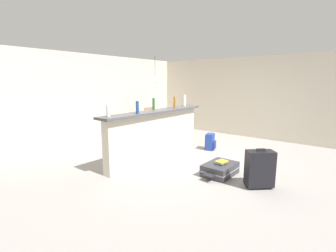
# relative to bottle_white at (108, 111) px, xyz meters

# --- Properties ---
(ground_plane) EXTENTS (13.00, 13.00, 0.05)m
(ground_plane) POSITION_rel_bottle_white_xyz_m (1.82, -0.49, -1.25)
(ground_plane) COLOR gray
(wall_back) EXTENTS (6.60, 0.10, 2.50)m
(wall_back) POSITION_rel_bottle_white_xyz_m (1.82, 2.56, 0.02)
(wall_back) COLOR beige
(wall_back) RESTS_ON ground_plane
(wall_right) EXTENTS (0.10, 6.00, 2.50)m
(wall_right) POSITION_rel_bottle_white_xyz_m (4.87, -0.19, 0.02)
(wall_right) COLOR beige
(wall_right) RESTS_ON ground_plane
(partition_half_wall) EXTENTS (2.80, 0.20, 1.07)m
(partition_half_wall) POSITION_rel_bottle_white_xyz_m (1.29, -0.01, -0.70)
(partition_half_wall) COLOR beige
(partition_half_wall) RESTS_ON ground_plane
(bar_countertop) EXTENTS (2.96, 0.40, 0.05)m
(bar_countertop) POSITION_rel_bottle_white_xyz_m (1.29, -0.01, -0.14)
(bar_countertop) COLOR #4C4C51
(bar_countertop) RESTS_ON partition_half_wall
(bottle_white) EXTENTS (0.07, 0.07, 0.23)m
(bottle_white) POSITION_rel_bottle_white_xyz_m (0.00, 0.00, 0.00)
(bottle_white) COLOR silver
(bottle_white) RESTS_ON bar_countertop
(bottle_blue) EXTENTS (0.07, 0.07, 0.25)m
(bottle_blue) POSITION_rel_bottle_white_xyz_m (0.65, -0.09, 0.01)
(bottle_blue) COLOR #284C89
(bottle_blue) RESTS_ON bar_countertop
(bottle_green) EXTENTS (0.06, 0.06, 0.27)m
(bottle_green) POSITION_rel_bottle_white_xyz_m (1.32, 0.08, 0.02)
(bottle_green) COLOR #2D6B38
(bottle_green) RESTS_ON bar_countertop
(bottle_amber) EXTENTS (0.06, 0.06, 0.27)m
(bottle_amber) POSITION_rel_bottle_white_xyz_m (1.89, -0.08, 0.02)
(bottle_amber) COLOR #9E661E
(bottle_amber) RESTS_ON bar_countertop
(bottle_clear) EXTENTS (0.07, 0.07, 0.29)m
(bottle_clear) POSITION_rel_bottle_white_xyz_m (2.51, 0.06, 0.03)
(bottle_clear) COLOR silver
(bottle_clear) RESTS_ON bar_countertop
(dining_table) EXTENTS (1.10, 0.80, 0.74)m
(dining_table) POSITION_rel_bottle_white_xyz_m (2.96, 1.37, -0.58)
(dining_table) COLOR brown
(dining_table) RESTS_ON ground_plane
(dining_chair_near_partition) EXTENTS (0.48, 0.48, 0.93)m
(dining_chair_near_partition) POSITION_rel_bottle_white_xyz_m (2.95, 0.79, -0.71)
(dining_chair_near_partition) COLOR #9E754C
(dining_chair_near_partition) RESTS_ON ground_plane
(dining_chair_far_side) EXTENTS (0.41, 0.41, 0.93)m
(dining_chair_far_side) POSITION_rel_bottle_white_xyz_m (3.01, 1.88, -0.71)
(dining_chair_far_side) COLOR #9E754C
(dining_chair_far_side) RESTS_ON ground_plane
(pendant_lamp) EXTENTS (0.34, 0.34, 0.81)m
(pendant_lamp) POSITION_rel_bottle_white_xyz_m (2.86, 1.39, 0.58)
(pendant_lamp) COLOR black
(suitcase_flat_charcoal) EXTENTS (0.83, 0.51, 0.22)m
(suitcase_flat_charcoal) POSITION_rel_bottle_white_xyz_m (1.31, -1.59, -1.12)
(suitcase_flat_charcoal) COLOR #38383D
(suitcase_flat_charcoal) RESTS_ON ground_plane
(backpack_blue) EXTENTS (0.32, 0.29, 0.42)m
(backpack_blue) POSITION_rel_bottle_white_xyz_m (2.74, -0.60, -1.03)
(backpack_blue) COLOR #233D93
(backpack_blue) RESTS_ON ground_plane
(suitcase_upright_black) EXTENTS (0.47, 0.49, 0.67)m
(suitcase_upright_black) POSITION_rel_bottle_white_xyz_m (1.20, -2.36, -0.90)
(suitcase_upright_black) COLOR black
(suitcase_upright_black) RESTS_ON ground_plane
(book_stack) EXTENTS (0.25, 0.22, 0.06)m
(book_stack) POSITION_rel_bottle_white_xyz_m (1.30, -1.61, -0.98)
(book_stack) COLOR #334C99
(book_stack) RESTS_ON suitcase_flat_charcoal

